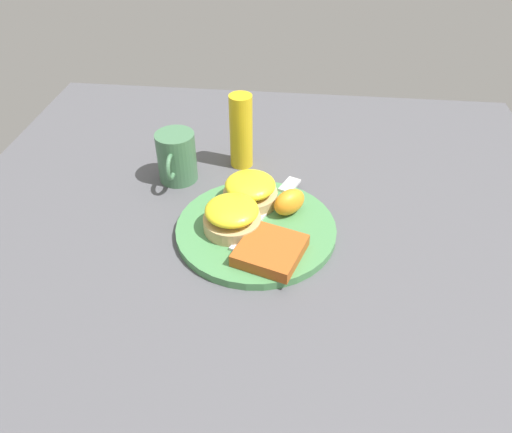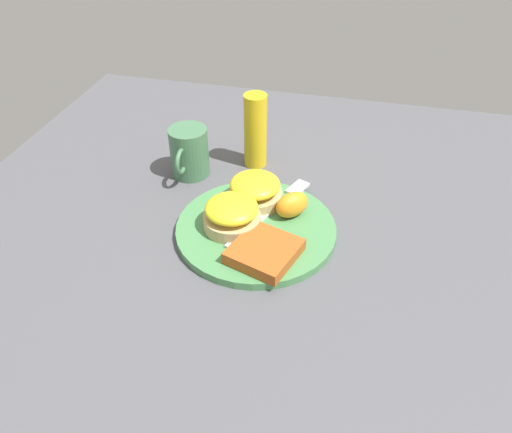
% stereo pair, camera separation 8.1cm
% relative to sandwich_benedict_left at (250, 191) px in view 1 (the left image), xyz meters
% --- Properties ---
extents(ground_plane, '(1.10, 1.10, 0.00)m').
position_rel_sandwich_benedict_left_xyz_m(ground_plane, '(0.06, 0.02, -0.04)').
color(ground_plane, '#4C4C51').
extents(plate, '(0.26, 0.26, 0.01)m').
position_rel_sandwich_benedict_left_xyz_m(plate, '(0.06, 0.02, -0.03)').
color(plate, '#47844C').
rests_on(plate, ground_plane).
extents(sandwich_benedict_left, '(0.09, 0.09, 0.05)m').
position_rel_sandwich_benedict_left_xyz_m(sandwich_benedict_left, '(0.00, 0.00, 0.00)').
color(sandwich_benedict_left, tan).
rests_on(sandwich_benedict_left, plate).
extents(sandwich_benedict_right, '(0.09, 0.09, 0.05)m').
position_rel_sandwich_benedict_left_xyz_m(sandwich_benedict_right, '(0.07, -0.02, 0.00)').
color(sandwich_benedict_right, tan).
rests_on(sandwich_benedict_right, plate).
extents(hashbrown_patty, '(0.12, 0.12, 0.02)m').
position_rel_sandwich_benedict_left_xyz_m(hashbrown_patty, '(0.13, 0.05, -0.01)').
color(hashbrown_patty, '#A44F1C').
rests_on(hashbrown_patty, plate).
extents(orange_wedge, '(0.07, 0.07, 0.04)m').
position_rel_sandwich_benedict_left_xyz_m(orange_wedge, '(0.02, 0.07, -0.00)').
color(orange_wedge, orange).
rests_on(orange_wedge, plate).
extents(fork, '(0.21, 0.10, 0.00)m').
position_rel_sandwich_benedict_left_xyz_m(fork, '(0.01, 0.04, -0.02)').
color(fork, silver).
rests_on(fork, plate).
extents(cup, '(0.10, 0.07, 0.10)m').
position_rel_sandwich_benedict_left_xyz_m(cup, '(-0.08, -0.15, 0.01)').
color(cup, '#42704C').
rests_on(cup, ground_plane).
extents(condiment_bottle, '(0.04, 0.04, 0.15)m').
position_rel_sandwich_benedict_left_xyz_m(condiment_bottle, '(-0.14, -0.03, 0.03)').
color(condiment_bottle, gold).
rests_on(condiment_bottle, ground_plane).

